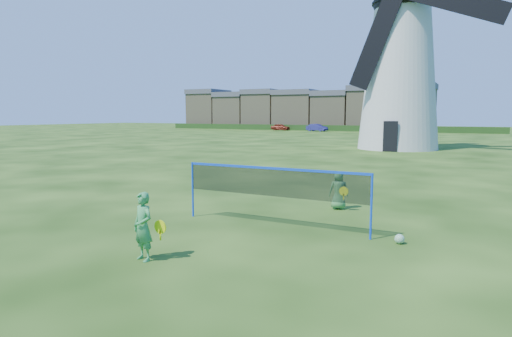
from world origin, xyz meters
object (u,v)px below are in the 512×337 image
object	(u,v)px
player_girl	(143,227)
car_right	(317,128)
windmill	(400,66)
player_boy	(339,190)
badminton_net	(273,183)
play_ball	(400,239)
car_left	(280,127)

from	to	relation	value
player_girl	car_right	xyz separation A→B (m)	(-19.68, 65.83, -0.05)
windmill	player_boy	distance (m)	26.11
badminton_net	player_girl	xyz separation A→B (m)	(-1.16, -3.53, -0.46)
badminton_net	player_girl	distance (m)	3.74
play_ball	car_left	xyz separation A→B (m)	(-31.51, 63.59, 0.49)
play_ball	car_left	bearing A→B (deg)	116.36
windmill	player_boy	xyz separation A→B (m)	(2.52, -25.22, -6.25)
play_ball	player_boy	bearing A→B (deg)	128.23
play_ball	badminton_net	bearing A→B (deg)	179.29
player_boy	car_left	bearing A→B (deg)	-85.65
car_right	badminton_net	bearing A→B (deg)	-146.08
badminton_net	player_boy	bearing A→B (deg)	72.88
car_left	badminton_net	bearing A→B (deg)	-154.60
badminton_net	play_ball	world-z (taller)	badminton_net
player_girl	player_boy	size ratio (longest dim) A/B	1.16
badminton_net	windmill	bearing A→B (deg)	93.35
player_boy	car_right	world-z (taller)	car_right
player_girl	player_boy	xyz separation A→B (m)	(2.04, 6.38, -0.09)
player_boy	car_left	size ratio (longest dim) A/B	0.33
player_boy	car_right	size ratio (longest dim) A/B	0.31
player_girl	car_left	xyz separation A→B (m)	(-27.19, 67.08, -0.08)
windmill	badminton_net	bearing A→B (deg)	-86.65
play_ball	car_left	distance (m)	70.97
badminton_net	play_ball	bearing A→B (deg)	-0.71
windmill	badminton_net	size ratio (longest dim) A/B	4.02
player_girl	car_right	distance (m)	68.71
car_left	player_boy	bearing A→B (deg)	-152.93
player_girl	play_ball	xyz separation A→B (m)	(4.32, 3.49, -0.57)
player_girl	car_left	world-z (taller)	player_girl
play_ball	player_girl	bearing A→B (deg)	-141.09
car_right	play_ball	bearing A→B (deg)	-143.52
player_girl	car_right	size ratio (longest dim) A/B	0.36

